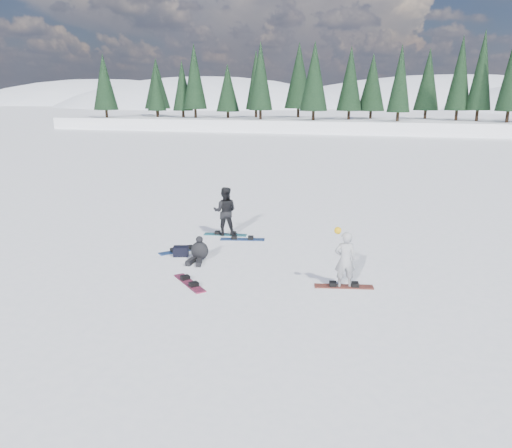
{
  "coord_description": "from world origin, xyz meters",
  "views": [
    {
      "loc": [
        2.03,
        -13.32,
        4.81
      ],
      "look_at": [
        -1.81,
        0.3,
        1.1
      ],
      "focal_mm": 35.0,
      "sensor_mm": 36.0,
      "label": 1
    }
  ],
  "objects": [
    {
      "name": "alpine_backdrop",
      "position": [
        -11.72,
        189.16,
        -13.97
      ],
      "size": [
        412.5,
        227.0,
        53.2
      ],
      "color": "white",
      "rests_on": "ground"
    },
    {
      "name": "snowboard_loose_c",
      "position": [
        -2.82,
        2.18,
        0.01
      ],
      "size": [
        1.53,
        0.6,
        0.03
      ],
      "primitive_type": "cube",
      "rotation": [
        0.0,
        0.0,
        0.22
      ],
      "color": "navy",
      "rests_on": "ground"
    },
    {
      "name": "snowboard_loose_a",
      "position": [
        -4.28,
        0.47,
        0.01
      ],
      "size": [
        1.24,
        1.28,
        0.03
      ],
      "primitive_type": "cube",
      "rotation": [
        0.0,
        0.0,
        0.81
      ],
      "color": "navy",
      "rests_on": "ground"
    },
    {
      "name": "snowboard_loose_b",
      "position": [
        -2.96,
        -2.05,
        0.01
      ],
      "size": [
        1.28,
        1.24,
        0.03
      ],
      "primitive_type": "cube",
      "rotation": [
        0.0,
        0.0,
        -0.76
      ],
      "color": "maroon",
      "rests_on": "ground"
    },
    {
      "name": "gear_bag",
      "position": [
        -4.11,
        0.01,
        0.15
      ],
      "size": [
        0.52,
        0.42,
        0.3
      ],
      "primitive_type": "cube",
      "rotation": [
        0.0,
        0.0,
        0.29
      ],
      "color": "black",
      "rests_on": "ground"
    },
    {
      "name": "seated_rider",
      "position": [
        -3.41,
        -0.24,
        0.28
      ],
      "size": [
        0.59,
        0.91,
        0.74
      ],
      "rotation": [
        0.0,
        0.0,
        0.14
      ],
      "color": "black",
      "rests_on": "ground"
    },
    {
      "name": "snowboard_man",
      "position": [
        -3.57,
        2.58,
        0.01
      ],
      "size": [
        1.52,
        0.49,
        0.03
      ],
      "primitive_type": "cube",
      "rotation": [
        0.0,
        0.0,
        0.14
      ],
      "color": "#187588",
      "rests_on": "ground"
    },
    {
      "name": "snowboarder_man",
      "position": [
        -3.57,
        2.58,
        0.85
      ],
      "size": [
        0.94,
        0.79,
        1.71
      ],
      "primitive_type": "imported",
      "rotation": [
        0.0,
        0.0,
        3.33
      ],
      "color": "black",
      "rests_on": "ground"
    },
    {
      "name": "snowboard_woman",
      "position": [
        0.95,
        -1.19,
        0.01
      ],
      "size": [
        1.53,
        0.58,
        0.03
      ],
      "primitive_type": "cube",
      "rotation": [
        0.0,
        0.0,
        0.21
      ],
      "color": "maroon",
      "rests_on": "ground"
    },
    {
      "name": "ground",
      "position": [
        0.0,
        0.0,
        0.0
      ],
      "size": [
        420.0,
        420.0,
        0.0
      ],
      "primitive_type": "plane",
      "color": "white",
      "rests_on": "ground"
    },
    {
      "name": "snowboarder_woman",
      "position": [
        0.95,
        -1.2,
        0.75
      ],
      "size": [
        0.62,
        0.5,
        1.61
      ],
      "rotation": [
        0.0,
        0.0,
        3.45
      ],
      "color": "#A5A6AB",
      "rests_on": "ground"
    }
  ]
}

